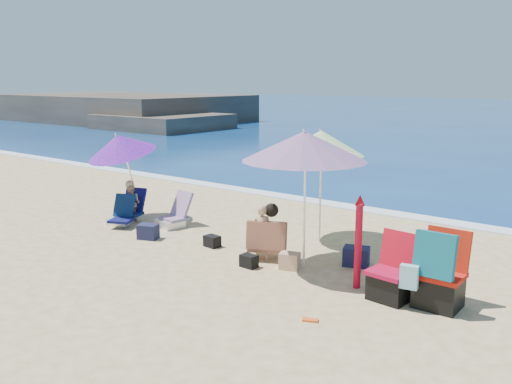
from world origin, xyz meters
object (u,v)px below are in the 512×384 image
Objects in this scene: camp_chair_right at (438,280)px; person_left at (132,203)px; furled_umbrella at (358,238)px; umbrella_blue at (120,145)px; chair_rainbow at (174,218)px; umbrella_turquoise at (304,146)px; camp_chair_left at (391,280)px; umbrella_striped at (321,143)px; chair_navy at (121,217)px; person_center at (265,233)px.

camp_chair_right is 1.23× the size of person_left.
furled_umbrella reaches higher than camp_chair_right.
umbrella_blue is 1.94m from chair_rainbow.
chair_rainbow is at bearing 171.73° from umbrella_turquoise.
umbrella_blue is 1.26m from person_left.
camp_chair_left is 0.62m from camp_chair_right.
umbrella_striped reaches higher than chair_rainbow.
chair_rainbow is at bearing 170.87° from camp_chair_left.
umbrella_turquoise is at bearing -68.02° from umbrella_striped.
person_left is at bearing 176.49° from umbrella_turquoise.
camp_chair_left is at bearing -9.13° from chair_rainbow.
furled_umbrella is at bearing -1.54° from chair_navy.
umbrella_striped is 3.64m from camp_chair_right.
chair_navy is 6.73m from camp_chair_right.
umbrella_striped is 2.65m from furled_umbrella.
umbrella_blue reaches higher than chair_navy.
camp_chair_right reaches higher than person_center.
umbrella_striped is 2.27× the size of camp_chair_left.
umbrella_blue is 1.52m from chair_navy.
person_left is (-4.52, 0.28, -1.57)m from umbrella_turquoise.
umbrella_striped is 2.50× the size of chair_navy.
camp_chair_right is (2.86, -1.71, -1.46)m from umbrella_striped.
chair_navy is (-5.55, 0.15, -0.59)m from furled_umbrella.
chair_rainbow is (-3.50, 0.51, -1.79)m from umbrella_turquoise.
umbrella_turquoise is at bearing -8.27° from chair_rainbow.
umbrella_turquoise is 1.22× the size of umbrella_blue.
furled_umbrella is at bearing -5.04° from person_left.
chair_navy is 0.78× the size of camp_chair_right.
person_left is at bearing 174.94° from person_center.
furled_umbrella is at bearing -45.43° from umbrella_striped.
furled_umbrella is 1.86× the size of chair_rainbow.
camp_chair_right is 2.98m from person_center.
furled_umbrella is 1.49× the size of camp_chair_left.
chair_rainbow is 5.80m from camp_chair_right.
furled_umbrella is 1.84m from person_center.
umbrella_striped reaches higher than person_left.
camp_chair_left is at bearing -38.81° from umbrella_striped.
person_center is 3.82m from person_left.
camp_chair_left reaches higher than chair_rainbow.
chair_navy is at bearing 178.46° from furled_umbrella.
chair_navy is 6.13m from camp_chair_left.
chair_rainbow is 0.84× the size of person_left.
camp_chair_right is 1.12× the size of person_center.
chair_rainbow is 2.85m from person_center.
umbrella_striped is 4.35m from person_left.
chair_navy is at bearing -179.12° from umbrella_turquoise.
umbrella_blue reaches higher than person_center.
furled_umbrella is 1.63× the size of chair_navy.
furled_umbrella is at bearing -5.00° from person_center.
umbrella_blue is at bearing -162.82° from umbrella_striped.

